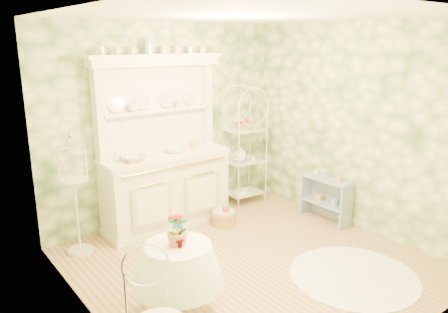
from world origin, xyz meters
TOP-DOWN VIEW (x-y plane):
  - floor at (0.00, 0.00)m, footprint 3.60×3.60m
  - ceiling at (0.00, 0.00)m, footprint 3.60×3.60m
  - wall_left at (-1.80, 0.00)m, footprint 3.60×3.60m
  - wall_right at (1.80, 0.00)m, footprint 3.60×3.60m
  - wall_back at (0.00, 1.80)m, footprint 3.60×3.60m
  - wall_front at (0.00, -1.80)m, footprint 3.60×3.60m
  - kitchen_dresser at (-0.20, 1.52)m, footprint 1.87×0.61m
  - bakers_rack at (1.21, 1.56)m, footprint 0.57×0.42m
  - side_shelf at (1.64, 0.30)m, footprint 0.36×0.76m
  - round_table at (-1.17, -0.36)m, footprint 0.89×0.89m
  - birdcage_stand at (-1.45, 1.45)m, footprint 0.38×0.38m
  - floor_basket at (0.42, 1.04)m, footprint 0.44×0.44m
  - lace_rug at (0.69, -0.90)m, footprint 1.73×1.73m
  - bowl_floral at (-0.70, 1.42)m, footprint 0.33×0.33m
  - bowl_white at (-0.07, 1.49)m, footprint 0.32×0.32m
  - cup_left at (-0.55, 1.68)m, footprint 0.14×0.14m
  - cup_right at (0.11, 1.68)m, footprint 0.12×0.12m
  - potted_geranium at (-1.19, -0.40)m, footprint 0.18×0.15m
  - bottle_amber at (1.66, 0.11)m, footprint 0.08×0.08m
  - bottle_blue at (1.66, 0.34)m, footprint 0.06×0.06m
  - bottle_glass at (1.64, 0.50)m, footprint 0.09×0.09m

SIDE VIEW (x-z plane):
  - floor at x=0.00m, z-range 0.00..0.00m
  - lace_rug at x=0.69m, z-range 0.00..0.01m
  - floor_basket at x=0.42m, z-range 0.00..0.23m
  - side_shelf at x=1.64m, z-range 0.00..0.63m
  - round_table at x=-1.17m, z-range 0.00..0.74m
  - bottle_glass at x=1.64m, z-range 0.60..0.69m
  - bottle_blue at x=1.66m, z-range 0.60..0.70m
  - bottle_amber at x=1.66m, z-range 0.60..0.76m
  - birdcage_stand at x=-1.45m, z-range 0.00..1.53m
  - potted_geranium at x=-1.19m, z-range 0.70..1.00m
  - bakers_rack at x=1.21m, z-range 0.00..1.76m
  - bowl_floral at x=-0.70m, z-range 0.98..1.05m
  - bowl_white at x=-0.07m, z-range 0.98..1.06m
  - kitchen_dresser at x=-0.20m, z-range 0.00..2.29m
  - wall_left at x=-1.80m, z-range 1.35..1.35m
  - wall_right at x=1.80m, z-range 1.35..1.35m
  - wall_back at x=0.00m, z-range 1.35..1.35m
  - wall_front at x=0.00m, z-range 1.35..1.35m
  - cup_left at x=-0.55m, z-range 1.56..1.66m
  - cup_right at x=0.11m, z-range 1.57..1.65m
  - ceiling at x=0.00m, z-range 2.70..2.70m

